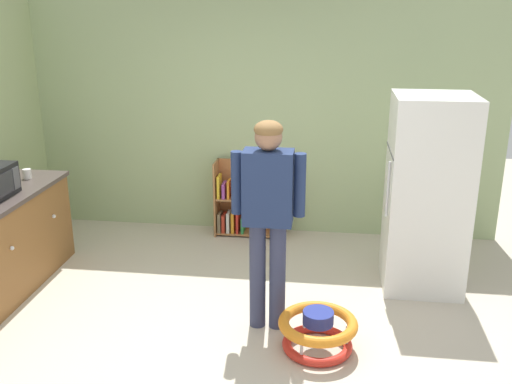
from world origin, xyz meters
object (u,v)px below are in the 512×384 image
object	(u,v)px
bookshelf	(245,203)
baby_walker	(318,331)
refrigerator	(427,194)
white_cup	(27,174)
standing_person	(268,207)
banana_bunch	(0,181)

from	to	relation	value
bookshelf	baby_walker	xyz separation A→B (m)	(0.89, -2.24, -0.20)
refrigerator	baby_walker	world-z (taller)	refrigerator
white_cup	standing_person	bearing A→B (deg)	-19.74
baby_walker	bookshelf	bearing A→B (deg)	111.63
bookshelf	banana_bunch	distance (m)	2.55
standing_person	baby_walker	world-z (taller)	standing_person
standing_person	white_cup	world-z (taller)	standing_person
refrigerator	banana_bunch	bearing A→B (deg)	-176.60
baby_walker	white_cup	world-z (taller)	white_cup
banana_bunch	bookshelf	bearing A→B (deg)	30.82
refrigerator	banana_bunch	distance (m)	3.95
refrigerator	standing_person	bearing A→B (deg)	-145.54
white_cup	bookshelf	bearing A→B (deg)	28.66
standing_person	white_cup	size ratio (longest dim) A/B	17.95
white_cup	banana_bunch	bearing A→B (deg)	-129.79
standing_person	white_cup	bearing A→B (deg)	160.26
baby_walker	banana_bunch	bearing A→B (deg)	162.22
baby_walker	refrigerator	bearing A→B (deg)	52.77
standing_person	banana_bunch	xyz separation A→B (m)	(-2.61, 0.68, -0.10)
refrigerator	standing_person	xyz separation A→B (m)	(-1.33, -0.91, 0.14)
standing_person	refrigerator	bearing A→B (deg)	34.46
banana_bunch	white_cup	bearing A→B (deg)	50.21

